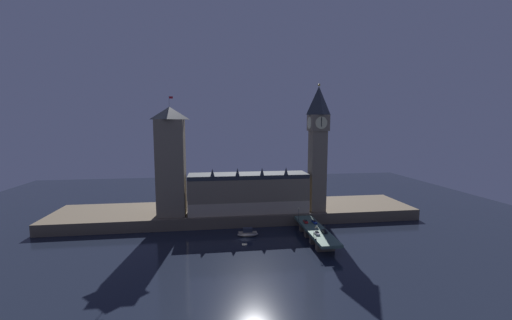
# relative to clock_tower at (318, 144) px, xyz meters

# --- Properties ---
(ground_plane) EXTENTS (400.00, 400.00, 0.00)m
(ground_plane) POSITION_rel_clock_tower_xyz_m (-46.85, -26.02, -46.62)
(ground_plane) COLOR black
(embankment) EXTENTS (220.00, 42.00, 6.51)m
(embankment) POSITION_rel_clock_tower_xyz_m (-46.85, 12.98, -43.37)
(embankment) COLOR brown
(embankment) RESTS_ON ground_plane
(parliament_hall) EXTENTS (70.59, 18.14, 27.40)m
(parliament_hall) POSITION_rel_clock_tower_xyz_m (-41.34, 3.38, -28.73)
(parliament_hall) COLOR #7F7056
(parliament_hall) RESTS_ON embankment
(clock_tower) EXTENTS (11.17, 11.28, 75.77)m
(clock_tower) POSITION_rel_clock_tower_xyz_m (0.00, 0.00, 0.00)
(clock_tower) COLOR #7F7056
(clock_tower) RESTS_ON embankment
(victoria_tower) EXTENTS (15.88, 15.88, 67.91)m
(victoria_tower) POSITION_rel_clock_tower_xyz_m (-85.94, 3.27, -9.03)
(victoria_tower) COLOR #7F7056
(victoria_tower) RESTS_ON embankment
(bridge) EXTENTS (10.07, 46.00, 5.82)m
(bridge) POSITION_rel_clock_tower_xyz_m (-10.87, -31.02, -42.75)
(bridge) COLOR #476656
(bridge) RESTS_ON ground_plane
(car_northbound_lead) EXTENTS (1.86, 4.18, 1.46)m
(car_northbound_lead) POSITION_rel_clock_tower_xyz_m (-13.09, -20.96, -40.12)
(car_northbound_lead) COLOR red
(car_northbound_lead) RESTS_ON bridge
(car_northbound_trail) EXTENTS (1.99, 4.12, 1.41)m
(car_northbound_trail) POSITION_rel_clock_tower_xyz_m (-13.09, -39.38, -40.14)
(car_northbound_trail) COLOR white
(car_northbound_trail) RESTS_ON bridge
(car_southbound_lead) EXTENTS (1.92, 3.84, 1.54)m
(car_southbound_lead) POSITION_rel_clock_tower_xyz_m (-8.66, -37.67, -40.08)
(car_southbound_lead) COLOR black
(car_southbound_lead) RESTS_ON bridge
(car_southbound_trail) EXTENTS (1.84, 4.66, 1.50)m
(car_southbound_trail) POSITION_rel_clock_tower_xyz_m (-8.66, -22.38, -40.10)
(car_southbound_trail) COLOR navy
(car_southbound_trail) RESTS_ON bridge
(pedestrian_near_rail) EXTENTS (0.38, 0.38, 1.83)m
(pedestrian_near_rail) POSITION_rel_clock_tower_xyz_m (-15.30, -41.43, -39.83)
(pedestrian_near_rail) COLOR black
(pedestrian_near_rail) RESTS_ON bridge
(pedestrian_mid_walk) EXTENTS (0.38, 0.38, 1.68)m
(pedestrian_mid_walk) POSITION_rel_clock_tower_xyz_m (-6.44, -32.32, -39.91)
(pedestrian_mid_walk) COLOR black
(pedestrian_mid_walk) RESTS_ON bridge
(street_lamp_near) EXTENTS (1.34, 0.60, 6.18)m
(street_lamp_near) POSITION_rel_clock_tower_xyz_m (-15.70, -45.74, -36.93)
(street_lamp_near) COLOR #2D3333
(street_lamp_near) RESTS_ON bridge
(street_lamp_far) EXTENTS (1.34, 0.60, 7.29)m
(street_lamp_far) POSITION_rel_clock_tower_xyz_m (-15.70, -16.30, -36.25)
(street_lamp_far) COLOR #2D3333
(street_lamp_far) RESTS_ON bridge
(boat_upstream) EXTENTS (11.09, 4.05, 4.68)m
(boat_upstream) POSITION_rel_clock_tower_xyz_m (-44.63, -21.62, -44.92)
(boat_upstream) COLOR #B2A893
(boat_upstream) RESTS_ON ground_plane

